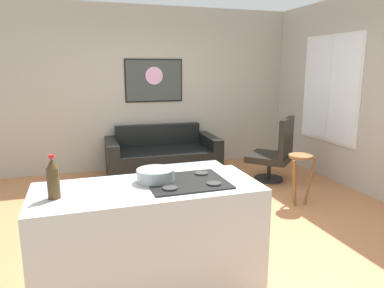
% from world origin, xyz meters
% --- Properties ---
extents(ground, '(6.40, 6.40, 0.04)m').
position_xyz_m(ground, '(0.00, 0.00, -0.02)').
color(ground, '#BE794A').
extents(back_wall, '(6.40, 0.05, 2.80)m').
position_xyz_m(back_wall, '(0.00, 2.42, 1.40)').
color(back_wall, '#ADA89A').
rests_on(back_wall, ground).
extents(right_wall, '(0.05, 6.40, 2.80)m').
position_xyz_m(right_wall, '(2.62, 0.30, 1.40)').
color(right_wall, '#B0A99E').
rests_on(right_wall, ground).
extents(couch, '(1.87, 1.00, 0.79)m').
position_xyz_m(couch, '(0.10, 1.91, 0.27)').
color(couch, black).
rests_on(couch, ground).
extents(coffee_table, '(1.04, 0.59, 0.41)m').
position_xyz_m(coffee_table, '(0.18, 0.70, 0.38)').
color(coffee_table, silver).
rests_on(coffee_table, ground).
extents(armchair, '(0.90, 0.90, 1.02)m').
position_xyz_m(armchair, '(1.69, 0.93, 0.47)').
color(armchair, black).
rests_on(armchair, ground).
extents(bar_stool, '(0.36, 0.35, 0.67)m').
position_xyz_m(bar_stool, '(1.47, -0.03, 0.51)').
color(bar_stool, brown).
rests_on(bar_stool, ground).
extents(kitchen_counter, '(1.68, 0.72, 0.92)m').
position_xyz_m(kitchen_counter, '(-0.77, -1.32, 0.45)').
color(kitchen_counter, silver).
rests_on(kitchen_counter, ground).
extents(soda_bottle, '(0.09, 0.09, 0.30)m').
position_xyz_m(soda_bottle, '(-1.42, -1.37, 1.04)').
color(soda_bottle, '#4B351B').
rests_on(soda_bottle, kitchen_counter).
extents(mixing_bowl, '(0.30, 0.30, 0.10)m').
position_xyz_m(mixing_bowl, '(-0.69, -1.23, 0.95)').
color(mixing_bowl, gray).
rests_on(mixing_bowl, kitchen_counter).
extents(wall_painting, '(1.02, 0.03, 0.74)m').
position_xyz_m(wall_painting, '(0.09, 2.38, 1.55)').
color(wall_painting, black).
extents(window, '(0.03, 1.33, 1.68)m').
position_xyz_m(window, '(2.59, 0.90, 1.43)').
color(window, silver).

